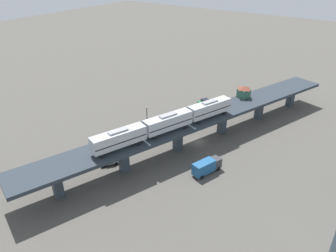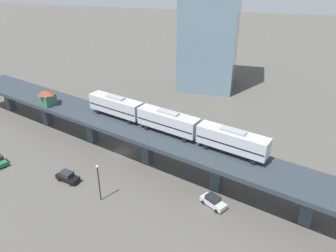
# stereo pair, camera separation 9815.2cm
# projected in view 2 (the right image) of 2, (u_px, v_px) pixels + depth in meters

# --- Properties ---
(ground_plane) EXTENTS (400.00, 400.00, 0.00)m
(ground_plane) POSITION_uv_depth(u_px,v_px,m) (122.00, 152.00, 67.99)
(ground_plane) COLOR #4C4944
(elevated_viaduct) EXTENTS (38.01, 89.69, 7.05)m
(elevated_viaduct) POSITION_uv_depth(u_px,v_px,m) (120.00, 126.00, 65.26)
(elevated_viaduct) COLOR #283039
(elevated_viaduct) RESTS_ON ground
(subway_train) EXTENTS (14.81, 36.07, 4.45)m
(subway_train) POSITION_uv_depth(u_px,v_px,m) (168.00, 121.00, 59.45)
(subway_train) COLOR #ADB2BA
(subway_train) RESTS_ON elevated_viaduct
(signal_hut) EXTENTS (4.10, 4.10, 3.40)m
(signal_hut) POSITION_uv_depth(u_px,v_px,m) (47.00, 97.00, 71.31)
(signal_hut) COLOR #33604C
(signal_hut) RESTS_ON elevated_viaduct
(street_car_black) EXTENTS (2.84, 4.71, 1.89)m
(street_car_black) POSITION_uv_depth(u_px,v_px,m) (68.00, 177.00, 58.91)
(street_car_black) COLOR black
(street_car_black) RESTS_ON ground
(street_car_silver) EXTENTS (3.95, 4.66, 1.89)m
(street_car_silver) POSITION_uv_depth(u_px,v_px,m) (213.00, 201.00, 53.00)
(street_car_silver) COLOR #B7BABF
(street_car_silver) RESTS_ON ground
(delivery_truck) EXTENTS (4.29, 7.54, 3.20)m
(delivery_truck) POSITION_uv_depth(u_px,v_px,m) (181.00, 132.00, 72.08)
(delivery_truck) COLOR #333338
(delivery_truck) RESTS_ON ground
(street_lamp) EXTENTS (0.44, 0.44, 6.94)m
(street_lamp) POSITION_uv_depth(u_px,v_px,m) (99.00, 180.00, 52.85)
(street_lamp) COLOR black
(street_lamp) RESTS_ON ground
(office_tower) EXTENTS (16.00, 16.00, 36.00)m
(office_tower) POSITION_uv_depth(u_px,v_px,m) (210.00, 27.00, 94.66)
(office_tower) COLOR slate
(office_tower) RESTS_ON ground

